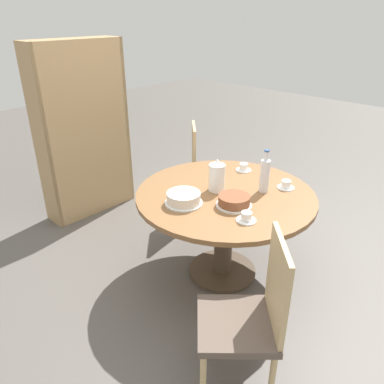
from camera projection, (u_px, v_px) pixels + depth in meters
The scene contains 12 objects.
ground_plane at pixel (222, 272), 3.12m from camera, with size 14.00×14.00×0.00m, color #56514C.
dining_table at pixel (225, 210), 2.86m from camera, with size 1.34×1.34×0.74m.
chair_a at pixel (250, 315), 2.00m from camera, with size 0.59×0.59×0.97m.
chair_b at pixel (206, 170), 3.81m from camera, with size 0.59×0.59×0.97m.
bookshelf at pixel (84, 134), 3.75m from camera, with size 0.93×0.28×1.74m.
coffee_pot at pixel (217, 176), 2.79m from camera, with size 0.12×0.12×0.25m.
water_bottle at pixel (265, 175), 2.76m from camera, with size 0.07×0.07×0.33m.
cake_main at pixel (184, 198), 2.62m from camera, with size 0.27×0.27×0.08m.
cake_second at pixel (234, 201), 2.60m from camera, with size 0.25×0.25×0.08m.
cup_a at pixel (286, 185), 2.86m from camera, with size 0.13×0.13×0.06m.
cup_b at pixel (246, 217), 2.42m from camera, with size 0.13×0.13×0.06m.
cup_c at pixel (244, 168), 3.17m from camera, with size 0.13×0.13×0.06m.
Camera 1 is at (-1.98, -1.57, 1.97)m, focal length 35.00 mm.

